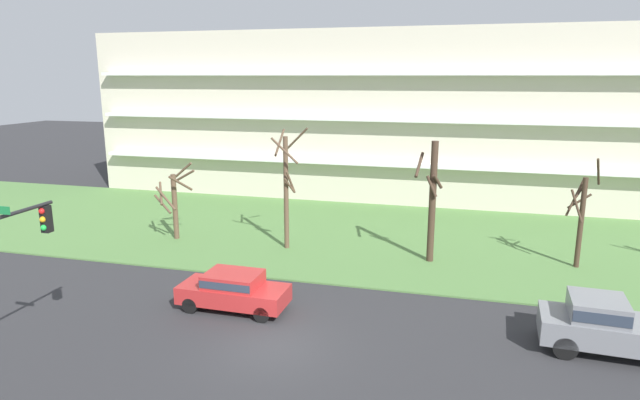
{
  "coord_description": "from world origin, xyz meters",
  "views": [
    {
      "loc": [
        6.13,
        -16.3,
        9.29
      ],
      "look_at": [
        0.15,
        6.0,
        3.96
      ],
      "focal_mm": 30.26,
      "sensor_mm": 36.0,
      "label": 1
    }
  ],
  "objects_px": {
    "tree_right": "(581,216)",
    "sedan_red_center_left": "(233,289)",
    "tree_center": "(432,200)",
    "tree_left": "(287,186)",
    "tree_far_left": "(174,200)",
    "pickup_gray_near_left": "(617,327)"
  },
  "relations": [
    {
      "from": "tree_center",
      "to": "tree_right",
      "type": "bearing_deg",
      "value": 7.98
    },
    {
      "from": "tree_center",
      "to": "sedan_red_center_left",
      "type": "height_order",
      "value": "tree_center"
    },
    {
      "from": "tree_right",
      "to": "sedan_red_center_left",
      "type": "distance_m",
      "value": 16.95
    },
    {
      "from": "tree_left",
      "to": "tree_center",
      "type": "height_order",
      "value": "tree_left"
    },
    {
      "from": "tree_far_left",
      "to": "tree_left",
      "type": "height_order",
      "value": "tree_left"
    },
    {
      "from": "tree_far_left",
      "to": "tree_right",
      "type": "distance_m",
      "value": 21.52
    },
    {
      "from": "tree_center",
      "to": "tree_right",
      "type": "distance_m",
      "value": 7.17
    },
    {
      "from": "tree_left",
      "to": "tree_center",
      "type": "relative_size",
      "value": 1.07
    },
    {
      "from": "tree_far_left",
      "to": "tree_center",
      "type": "bearing_deg",
      "value": -0.53
    },
    {
      "from": "tree_far_left",
      "to": "tree_center",
      "type": "distance_m",
      "value": 14.46
    },
    {
      "from": "tree_far_left",
      "to": "pickup_gray_near_left",
      "type": "height_order",
      "value": "tree_far_left"
    },
    {
      "from": "tree_far_left",
      "to": "tree_center",
      "type": "xyz_separation_m",
      "value": [
        14.43,
        -0.13,
        0.91
      ]
    },
    {
      "from": "tree_left",
      "to": "tree_right",
      "type": "bearing_deg",
      "value": 3.2
    },
    {
      "from": "tree_far_left",
      "to": "sedan_red_center_left",
      "type": "bearing_deg",
      "value": -48.17
    },
    {
      "from": "tree_left",
      "to": "tree_right",
      "type": "distance_m",
      "value": 14.78
    },
    {
      "from": "tree_right",
      "to": "sedan_red_center_left",
      "type": "bearing_deg",
      "value": -148.37
    },
    {
      "from": "tree_far_left",
      "to": "pickup_gray_near_left",
      "type": "xyz_separation_m",
      "value": [
        21.19,
        -7.97,
        -1.33
      ]
    },
    {
      "from": "pickup_gray_near_left",
      "to": "tree_left",
      "type": "bearing_deg",
      "value": -25.83
    },
    {
      "from": "tree_right",
      "to": "tree_far_left",
      "type": "bearing_deg",
      "value": -177.71
    },
    {
      "from": "tree_center",
      "to": "sedan_red_center_left",
      "type": "bearing_deg",
      "value": -132.85
    },
    {
      "from": "sedan_red_center_left",
      "to": "tree_right",
      "type": "bearing_deg",
      "value": -147.38
    },
    {
      "from": "pickup_gray_near_left",
      "to": "sedan_red_center_left",
      "type": "relative_size",
      "value": 1.24
    }
  ]
}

